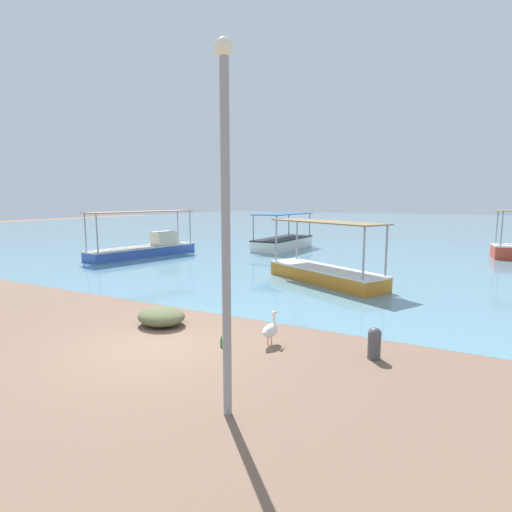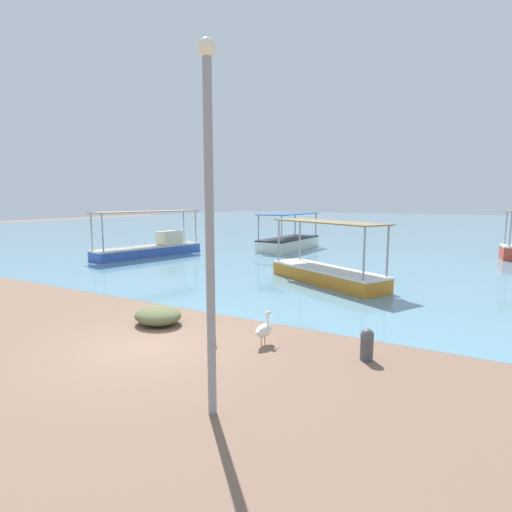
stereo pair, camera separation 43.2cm
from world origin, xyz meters
name	(u,v)px [view 1 (the left image)]	position (x,y,z in m)	size (l,w,h in m)	color
ground	(153,347)	(0.00, 0.00, 0.00)	(120.00, 120.00, 0.00)	#7C5E4A
harbor_water	(410,226)	(0.00, 48.00, 0.00)	(110.00, 90.00, 0.00)	#5F8EA3
fishing_boat_far_right	(146,247)	(-10.97, 11.51, 0.58)	(3.00, 7.21, 2.74)	#375DBD
fishing_boat_far_left	(283,241)	(-4.85, 18.56, 0.55)	(2.33, 5.89, 2.48)	white
fishing_boat_outer	(325,270)	(1.27, 9.03, 0.50)	(5.76, 4.06, 2.56)	orange
pelican	(270,330)	(2.41, 1.41, 0.38)	(0.32, 0.81, 0.80)	#E0997A
lamp_post	(226,214)	(3.14, -1.72, 3.25)	(0.28, 0.28, 5.78)	gray
mooring_bollard	(374,342)	(4.79, 1.71, 0.38)	(0.30, 0.30, 0.71)	#47474C
net_pile	(161,316)	(-0.93, 1.36, 0.25)	(1.37, 1.16, 0.50)	#5F643F
glass_bottle	(222,343)	(1.45, 0.74, 0.11)	(0.07, 0.07, 0.27)	#3F7F4C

